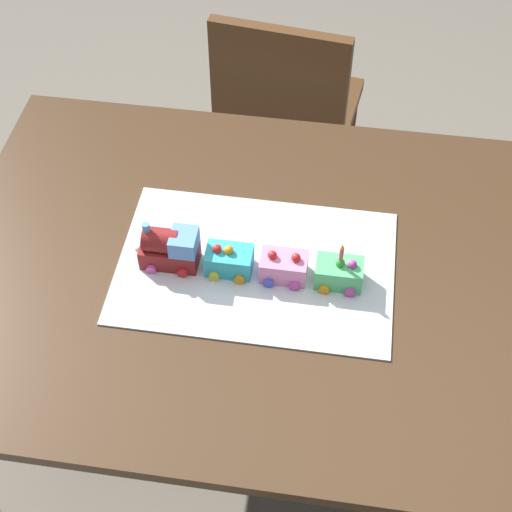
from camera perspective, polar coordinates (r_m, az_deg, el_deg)
ground_plane at (r=2.30m, az=0.42°, el=-12.53°), size 8.00×8.00×0.00m
dining_table at (r=1.77m, az=0.53°, el=-3.08°), size 1.40×1.00×0.74m
chair at (r=2.46m, az=2.26°, el=10.35°), size 0.45×0.45×0.86m
cake_board at (r=1.68m, az=0.00°, el=-0.70°), size 0.60×0.40×0.00m
cake_locomotive at (r=1.66m, az=-6.40°, el=0.60°), size 0.14×0.08×0.12m
cake_car_tanker_turquoise at (r=1.65m, az=-2.02°, el=-0.31°), size 0.10×0.08×0.07m
cake_car_caboose_bubblegum at (r=1.64m, az=2.06°, el=-0.77°), size 0.10×0.08×0.07m
cake_car_gondola_mint_green at (r=1.64m, az=6.17°, el=-1.24°), size 0.10×0.08×0.07m
birthday_candle at (r=1.59m, az=6.35°, el=0.27°), size 0.01×0.01×0.05m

